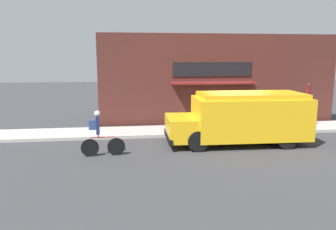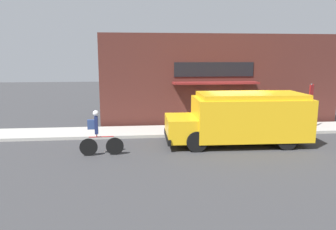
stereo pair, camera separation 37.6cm
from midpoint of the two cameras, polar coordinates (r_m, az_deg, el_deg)
The scene contains 7 objects.
ground_plane at distance 15.86m, azimuth 12.33°, elevation -3.58°, with size 70.00×70.00×0.00m, color #38383A.
sidewalk at distance 16.83m, azimuth 11.22°, elevation -2.50°, with size 28.00×2.12×0.14m.
storefront at distance 17.82m, azimuth 10.08°, elevation 5.97°, with size 13.03×0.99×4.89m.
school_bus at distance 14.22m, azimuth 13.55°, elevation -0.45°, with size 5.97×2.81×2.20m.
cyclist at distance 12.53m, azimuth -11.25°, elevation -3.23°, with size 1.65×0.22×1.74m.
stop_sign_post at distance 17.78m, azimuth 24.17°, elevation 2.62°, with size 0.45×0.45×2.24m.
trash_bin at distance 18.00m, azimuth 19.08°, elevation -0.29°, with size 0.57×0.57×0.94m.
Camera 2 is at (-4.73, -14.64, 3.70)m, focal length 35.00 mm.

